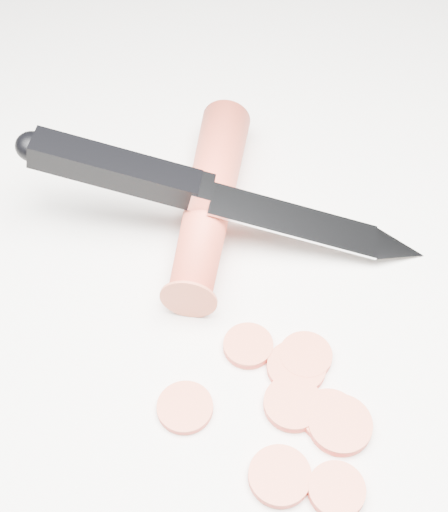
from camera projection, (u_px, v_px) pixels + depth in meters
ground at (235, 318)px, 0.49m from camera, size 2.40×2.40×0.00m
carrot at (210, 199)px, 0.53m from camera, size 0.15×0.16×0.03m
carrot_slice_0 at (280, 476)px, 0.42m from camera, size 0.04×0.04×0.01m
carrot_slice_1 at (248, 346)px, 0.47m from camera, size 0.03×0.03×0.01m
carrot_slice_2 at (293, 404)px, 0.45m from camera, size 0.04×0.04×0.01m
carrot_slice_3 at (305, 356)px, 0.47m from camera, size 0.03×0.03×0.01m
carrot_slice_4 at (330, 416)px, 0.44m from camera, size 0.04×0.04×0.01m
carrot_slice_5 at (185, 407)px, 0.45m from camera, size 0.04×0.04×0.01m
carrot_slice_6 at (337, 490)px, 0.41m from camera, size 0.03×0.03×0.01m
carrot_slice_7 at (340, 425)px, 0.44m from camera, size 0.04×0.04×0.01m
carrot_slice_8 at (296, 367)px, 0.46m from camera, size 0.04×0.04×0.01m
kitchen_knife at (225, 194)px, 0.51m from camera, size 0.25×0.22×0.08m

